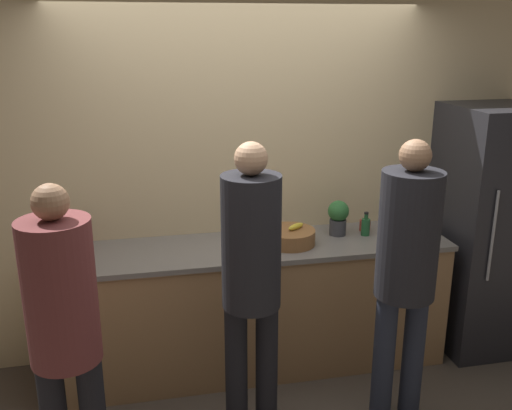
# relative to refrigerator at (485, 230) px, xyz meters

# --- Properties ---
(ground_plane) EXTENTS (14.00, 14.00, 0.00)m
(ground_plane) POSITION_rel_refrigerator_xyz_m (-1.78, -0.32, -0.91)
(ground_plane) COLOR #4C4238
(wall_back) EXTENTS (5.20, 0.06, 2.60)m
(wall_back) POSITION_rel_refrigerator_xyz_m (-1.78, 0.37, 0.39)
(wall_back) COLOR #D6BC8C
(wall_back) RESTS_ON ground_plane
(counter) EXTENTS (2.77, 0.67, 0.92)m
(counter) POSITION_rel_refrigerator_xyz_m (-1.78, 0.05, -0.45)
(counter) COLOR #9E754C
(counter) RESTS_ON ground_plane
(refrigerator) EXTENTS (0.63, 0.72, 1.83)m
(refrigerator) POSITION_rel_refrigerator_xyz_m (0.00, 0.00, 0.00)
(refrigerator) COLOR #232328
(refrigerator) RESTS_ON ground_plane
(person_left) EXTENTS (0.34, 0.34, 1.69)m
(person_left) POSITION_rel_refrigerator_xyz_m (-2.88, -0.99, 0.08)
(person_left) COLOR black
(person_left) RESTS_ON ground_plane
(person_center) EXTENTS (0.33, 0.33, 1.78)m
(person_center) POSITION_rel_refrigerator_xyz_m (-1.91, -0.71, 0.14)
(person_center) COLOR black
(person_center) RESTS_ON ground_plane
(person_right) EXTENTS (0.35, 0.35, 1.77)m
(person_right) POSITION_rel_refrigerator_xyz_m (-1.02, -0.76, 0.14)
(person_right) COLOR #232838
(person_right) RESTS_ON ground_plane
(fruit_bowl) EXTENTS (0.35, 0.35, 0.14)m
(fruit_bowl) POSITION_rel_refrigerator_xyz_m (-1.50, -0.00, 0.06)
(fruit_bowl) COLOR brown
(fruit_bowl) RESTS_ON counter
(utensil_crock) EXTENTS (0.13, 0.13, 0.28)m
(utensil_crock) POSITION_rel_refrigerator_xyz_m (-2.99, 0.24, 0.07)
(utensil_crock) COLOR #3D424C
(utensil_crock) RESTS_ON counter
(bottle_red) EXTENTS (0.07, 0.07, 0.16)m
(bottle_red) POSITION_rel_refrigerator_xyz_m (-2.87, 0.12, 0.07)
(bottle_red) COLOR red
(bottle_red) RESTS_ON counter
(bottle_green) EXTENTS (0.06, 0.06, 0.17)m
(bottle_green) POSITION_rel_refrigerator_xyz_m (-0.93, 0.05, 0.08)
(bottle_green) COLOR #236033
(bottle_green) RESTS_ON counter
(cup_red) EXTENTS (0.08, 0.08, 0.08)m
(cup_red) POSITION_rel_refrigerator_xyz_m (-0.89, 0.15, 0.05)
(cup_red) COLOR #A33D33
(cup_red) RESTS_ON counter
(potted_plant) EXTENTS (0.15, 0.15, 0.25)m
(potted_plant) POSITION_rel_refrigerator_xyz_m (-1.12, 0.11, 0.15)
(potted_plant) COLOR #3D3D42
(potted_plant) RESTS_ON counter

